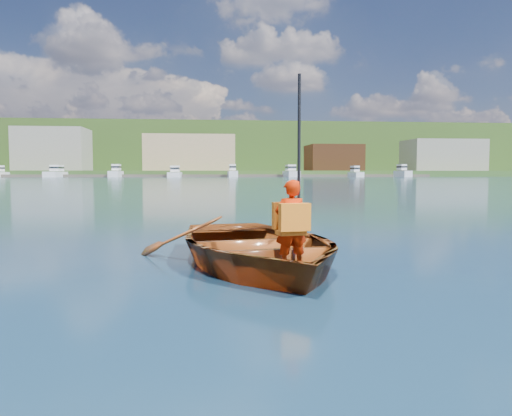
{
  "coord_description": "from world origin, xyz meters",
  "views": [
    {
      "loc": [
        0.28,
        -7.09,
        1.17
      ],
      "look_at": [
        0.91,
        -0.82,
        0.73
      ],
      "focal_mm": 35.0,
      "sensor_mm": 36.0,
      "label": 1
    }
  ],
  "objects_px": {
    "dock": "(204,176)",
    "marina_yachts": "(146,173)",
    "child_paddler": "(291,223)",
    "rowboat": "(255,246)"
  },
  "relations": [
    {
      "from": "rowboat",
      "to": "dock",
      "type": "bearing_deg",
      "value": 90.46
    },
    {
      "from": "child_paddler",
      "to": "dock",
      "type": "bearing_deg",
      "value": 90.58
    },
    {
      "from": "dock",
      "to": "marina_yachts",
      "type": "bearing_deg",
      "value": -164.7
    },
    {
      "from": "child_paddler",
      "to": "marina_yachts",
      "type": "bearing_deg",
      "value": 97.3
    },
    {
      "from": "marina_yachts",
      "to": "dock",
      "type": "bearing_deg",
      "value": 15.3
    },
    {
      "from": "rowboat",
      "to": "child_paddler",
      "type": "height_order",
      "value": "child_paddler"
    },
    {
      "from": "rowboat",
      "to": "marina_yachts",
      "type": "bearing_deg",
      "value": 97.22
    },
    {
      "from": "dock",
      "to": "marina_yachts",
      "type": "distance_m",
      "value": 17.72
    },
    {
      "from": "rowboat",
      "to": "marina_yachts",
      "type": "xyz_separation_m",
      "value": [
        -18.27,
        144.15,
        1.1
      ]
    },
    {
      "from": "rowboat",
      "to": "marina_yachts",
      "type": "relative_size",
      "value": 0.03
    }
  ]
}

